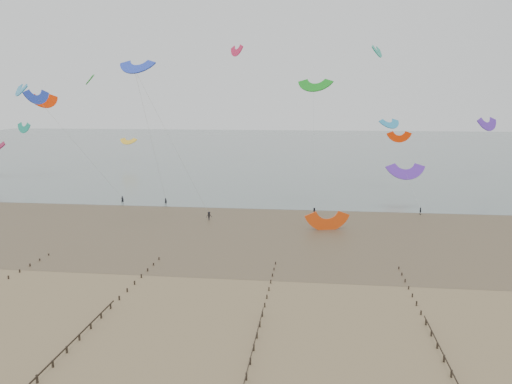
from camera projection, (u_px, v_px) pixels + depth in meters
ground at (237, 294)px, 63.37m from camera, size 500.00×500.00×0.00m
sea_and_shore at (244, 226)px, 97.43m from camera, size 500.00×665.00×0.03m
groynes at (247, 372)px, 44.21m from camera, size 72.16×50.16×1.00m
kitesurfer_lead at (166, 201)px, 117.17m from camera, size 0.65×0.48×1.62m
kitesurfers at (375, 209)px, 108.15m from camera, size 102.63×22.84×1.83m
grounded_kite at (327, 230)px, 94.50m from camera, size 8.27×7.13×3.93m
kites_airborne at (223, 107)px, 144.73m from camera, size 220.87×111.89×39.74m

